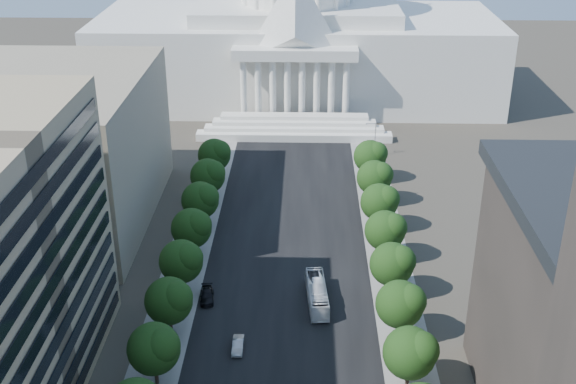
{
  "coord_description": "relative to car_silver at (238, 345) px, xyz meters",
  "views": [
    {
      "loc": [
        3.09,
        -34.01,
        69.64
      ],
      "look_at": [
        0.05,
        83.22,
        14.23
      ],
      "focal_mm": 45.0,
      "sensor_mm": 36.0,
      "label": 1
    }
  ],
  "objects": [
    {
      "name": "tree_r_d",
      "position": [
        25.3,
        -8.33,
        5.66
      ],
      "size": [
        7.79,
        7.6,
        9.97
      ],
      "color": "#33261C",
      "rests_on": "ground"
    },
    {
      "name": "road_asphalt",
      "position": [
        6.96,
        33.87,
        -0.79
      ],
      "size": [
        30.0,
        260.0,
        0.01
      ],
      "primitive_type": "cube",
      "color": "black",
      "rests_on": "ground"
    },
    {
      "name": "tree_l_j",
      "position": [
        -10.7,
        63.67,
        5.66
      ],
      "size": [
        7.79,
        7.6,
        9.97
      ],
      "color": "#33261C",
      "rests_on": "ground"
    },
    {
      "name": "capitol",
      "position": [
        6.96,
        128.76,
        19.22
      ],
      "size": [
        120.0,
        56.0,
        73.0
      ],
      "color": "white",
      "rests_on": "ground"
    },
    {
      "name": "tree_r_f",
      "position": [
        25.3,
        15.67,
        5.66
      ],
      "size": [
        7.79,
        7.6,
        9.97
      ],
      "color": "#33261C",
      "rests_on": "ground"
    },
    {
      "name": "tree_r_g",
      "position": [
        25.3,
        27.67,
        5.66
      ],
      "size": [
        7.79,
        7.6,
        9.97
      ],
      "color": "#33261C",
      "rests_on": "ground"
    },
    {
      "name": "office_block_left_far",
      "position": [
        -41.04,
        43.87,
        14.21
      ],
      "size": [
        38.0,
        52.0,
        30.0
      ],
      "primitive_type": "cube",
      "color": "gray",
      "rests_on": "ground"
    },
    {
      "name": "tree_r_i",
      "position": [
        25.3,
        51.67,
        5.66
      ],
      "size": [
        7.79,
        7.6,
        9.97
      ],
      "color": "#33261C",
      "rests_on": "ground"
    },
    {
      "name": "tree_r_e",
      "position": [
        25.3,
        3.67,
        5.66
      ],
      "size": [
        7.79,
        7.6,
        9.97
      ],
      "color": "#33261C",
      "rests_on": "ground"
    },
    {
      "name": "sidewalk_right",
      "position": [
        25.96,
        33.87,
        -0.79
      ],
      "size": [
        8.0,
        260.0,
        0.02
      ],
      "primitive_type": "cube",
      "color": "gray",
      "rests_on": "ground"
    },
    {
      "name": "streetlight_f",
      "position": [
        26.87,
        78.87,
        5.03
      ],
      "size": [
        2.61,
        0.44,
        9.0
      ],
      "color": "gray",
      "rests_on": "ground"
    },
    {
      "name": "tree_l_e",
      "position": [
        -10.7,
        3.67,
        5.66
      ],
      "size": [
        7.79,
        7.6,
        9.97
      ],
      "color": "#33261C",
      "rests_on": "ground"
    },
    {
      "name": "tree_l_h",
      "position": [
        -10.7,
        39.67,
        5.66
      ],
      "size": [
        7.79,
        7.6,
        9.97
      ],
      "color": "#33261C",
      "rests_on": "ground"
    },
    {
      "name": "sidewalk_left",
      "position": [
        -12.04,
        33.87,
        -0.79
      ],
      "size": [
        8.0,
        260.0,
        0.02
      ],
      "primitive_type": "cube",
      "color": "gray",
      "rests_on": "ground"
    },
    {
      "name": "tree_l_f",
      "position": [
        -10.7,
        15.67,
        5.66
      ],
      "size": [
        7.79,
        7.6,
        9.97
      ],
      "color": "#33261C",
      "rests_on": "ground"
    },
    {
      "name": "tree_l_g",
      "position": [
        -10.7,
        27.67,
        5.66
      ],
      "size": [
        7.79,
        7.6,
        9.97
      ],
      "color": "#33261C",
      "rests_on": "ground"
    },
    {
      "name": "car_silver",
      "position": [
        0.0,
        0.0,
        0.0
      ],
      "size": [
        1.72,
        4.81,
        1.58
      ],
      "primitive_type": "imported",
      "rotation": [
        0.0,
        0.0,
        0.01
      ],
      "color": "#A6A7AD",
      "rests_on": "ground"
    },
    {
      "name": "tree_l_i",
      "position": [
        -10.7,
        51.67,
        5.66
      ],
      "size": [
        7.79,
        7.6,
        9.97
      ],
      "color": "#33261C",
      "rests_on": "ground"
    },
    {
      "name": "streetlight_c",
      "position": [
        26.87,
        3.87,
        5.03
      ],
      "size": [
        2.61,
        0.44,
        9.0
      ],
      "color": "gray",
      "rests_on": "ground"
    },
    {
      "name": "streetlight_d",
      "position": [
        26.87,
        28.87,
        5.03
      ],
      "size": [
        2.61,
        0.44,
        9.0
      ],
      "color": "gray",
      "rests_on": "ground"
    },
    {
      "name": "streetlight_e",
      "position": [
        26.87,
        53.87,
        5.03
      ],
      "size": [
        2.61,
        0.44,
        9.0
      ],
      "color": "gray",
      "rests_on": "ground"
    },
    {
      "name": "city_bus",
      "position": [
        12.32,
        13.08,
        1.02
      ],
      "size": [
        4.05,
        13.18,
        3.62
      ],
      "primitive_type": "imported",
      "rotation": [
        0.0,
        0.0,
        0.08
      ],
      "color": "white",
      "rests_on": "ground"
    },
    {
      "name": "tree_l_d",
      "position": [
        -10.7,
        -8.33,
        5.66
      ],
      "size": [
        7.79,
        7.6,
        9.97
      ],
      "color": "#33261C",
      "rests_on": "ground"
    },
    {
      "name": "tree_r_h",
      "position": [
        25.3,
        39.67,
        5.66
      ],
      "size": [
        7.79,
        7.6,
        9.97
      ],
      "color": "#33261C",
      "rests_on": "ground"
    },
    {
      "name": "car_dark_b",
      "position": [
        -6.54,
        13.48,
        0.03
      ],
      "size": [
        2.94,
        5.87,
        1.64
      ],
      "primitive_type": "imported",
      "rotation": [
        0.0,
        0.0,
        0.12
      ],
      "color": "black",
      "rests_on": "ground"
    },
    {
      "name": "tree_r_j",
      "position": [
        25.3,
        63.67,
        5.66
      ],
      "size": [
        7.79,
        7.6,
        9.97
      ],
      "color": "#33261C",
      "rests_on": "ground"
    }
  ]
}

